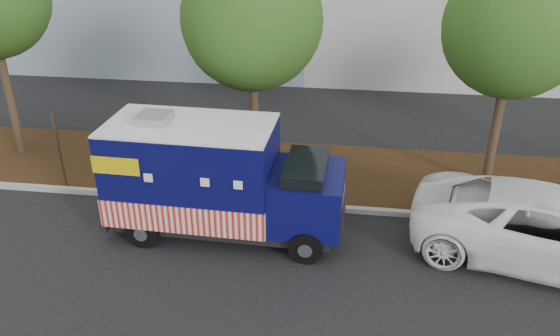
# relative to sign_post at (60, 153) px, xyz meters

# --- Properties ---
(ground) EXTENTS (120.00, 120.00, 0.00)m
(ground) POSITION_rel_sign_post_xyz_m (4.06, -1.55, -1.20)
(ground) COLOR black
(ground) RESTS_ON ground
(curb) EXTENTS (120.00, 0.18, 0.15)m
(curb) POSITION_rel_sign_post_xyz_m (4.06, -0.15, -1.12)
(curb) COLOR #9E9E99
(curb) RESTS_ON ground
(mulch_strip) EXTENTS (120.00, 4.00, 0.15)m
(mulch_strip) POSITION_rel_sign_post_xyz_m (4.06, 1.95, -1.12)
(mulch_strip) COLOR black
(mulch_strip) RESTS_ON ground
(tree_b) EXTENTS (4.02, 4.02, 6.68)m
(tree_b) POSITION_rel_sign_post_xyz_m (5.30, 2.14, 3.46)
(tree_b) COLOR #38281C
(tree_b) RESTS_ON ground
(tree_c) EXTENTS (3.72, 3.72, 6.60)m
(tree_c) POSITION_rel_sign_post_xyz_m (12.29, 1.75, 3.53)
(tree_c) COLOR #38281C
(tree_c) RESTS_ON ground
(sign_post) EXTENTS (0.06, 0.06, 2.40)m
(sign_post) POSITION_rel_sign_post_xyz_m (0.00, 0.00, 0.00)
(sign_post) COLOR #473828
(sign_post) RESTS_ON ground
(food_truck) EXTENTS (6.02, 2.43, 3.13)m
(food_truck) POSITION_rel_sign_post_xyz_m (4.92, -1.51, 0.22)
(food_truck) COLOR black
(food_truck) RESTS_ON ground
(white_car) EXTENTS (6.80, 4.37, 1.75)m
(white_car) POSITION_rel_sign_post_xyz_m (12.97, -1.69, -0.33)
(white_car) COLOR white
(white_car) RESTS_ON ground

